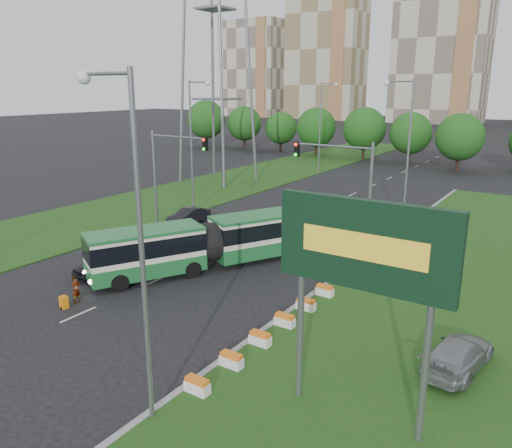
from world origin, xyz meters
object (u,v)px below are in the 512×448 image
Objects in this scene: pedestrian at (76,290)px; billboard at (364,255)px; shopping_trolley at (64,302)px; traffic_mast_median at (347,181)px; car_median at (458,354)px; car_left_near at (107,262)px; traffic_mast_left at (168,164)px; articulated_bus at (215,240)px; car_left_far at (188,216)px.

billboard is at bearing -105.72° from pedestrian.
traffic_mast_median is at bearing 65.87° from shopping_trolley.
car_median reaches higher than shopping_trolley.
traffic_mast_median is (-7.47, 16.00, -0.81)m from billboard.
car_left_near is at bearing 15.90° from pedestrian.
shopping_trolley is (0.02, -0.84, -0.43)m from pedestrian.
billboard and traffic_mast_median have the same top height.
traffic_mast_left is 1.81× the size of car_left_near.
articulated_bus is 4.01× the size of car_left_far.
pedestrian is (2.11, -3.91, 0.01)m from car_left_near.
traffic_mast_median is at bearing 47.25° from car_left_near.
billboard is 1.76× the size of car_median.
traffic_mast_median reaches higher than articulated_bus.
pedestrian reaches higher than car_left_near.
shopping_trolley is at bearing -66.83° from car_left_far.
billboard is at bearing -32.63° from car_left_far.
car_left_far is at bearing -17.31° from car_median.
shopping_trolley is at bearing -63.46° from car_left_near.
traffic_mast_median reaches higher than car_median.
articulated_bus reaches higher than car_left_near.
car_left_near is at bearing -135.11° from traffic_mast_median.
billboard is 7.83m from car_median.
pedestrian is 0.94m from shopping_trolley.
traffic_mast_median is 5.21× the size of pedestrian.
car_left_far is at bearing 114.39° from shopping_trolley.
articulated_bus is 24.44× the size of shopping_trolley.
car_left_far is at bearing 75.64° from traffic_mast_left.
pedestrian is (-9.08, -15.06, -4.58)m from traffic_mast_median.
car_left_near is at bearing 8.77° from car_median.
car_left_far is 0.91× the size of car_median.
traffic_mast_median is 1.00× the size of traffic_mast_left.
car_left_near is (-4.64, -5.10, -0.92)m from articulated_bus.
traffic_mast_median reaches higher than car_left_far.
articulated_bus is (8.60, -5.05, -3.68)m from traffic_mast_left.
articulated_bus is 17.05m from car_median.
traffic_mast_median is 1.81× the size of car_left_near.
car_median is at bearing 65.90° from billboard.
billboard is 20.03m from car_left_near.
car_left_far is at bearing 7.23° from pedestrian.
car_left_near reaches higher than car_median.
billboard reaches higher than articulated_bus.
car_left_far is 17.54m from shopping_trolley.
billboard is 1.81× the size of car_left_near.
pedestrian is 2.27× the size of shopping_trolley.
traffic_mast_median is at bearing 70.57° from articulated_bus.
articulated_bus is (-14.03, 9.95, -4.49)m from billboard.
car_left_far is (-8.17, 6.75, -0.99)m from articulated_bus.
billboard reaches higher than shopping_trolley.
articulated_bus is (-6.56, -6.05, -3.68)m from traffic_mast_median.
shopping_trolley is (2.13, -4.75, -0.42)m from car_left_near.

